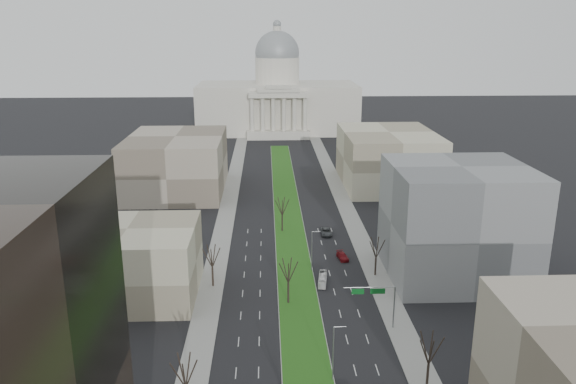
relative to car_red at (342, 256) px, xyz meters
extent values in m
plane|color=black|center=(-11.34, 18.90, -0.71)|extent=(600.00, 600.00, 0.00)
cube|color=#999993|center=(-11.34, 17.90, -0.63)|extent=(8.00, 222.00, 0.15)
cube|color=#1A4B14|center=(-11.34, 17.90, -0.54)|extent=(7.70, 221.70, 0.06)
cube|color=gray|center=(-28.84, -6.10, -0.63)|extent=(5.00, 330.00, 0.15)
cube|color=gray|center=(6.16, -6.10, -0.63)|extent=(5.00, 330.00, 0.15)
cube|color=beige|center=(-11.34, 168.90, 11.29)|extent=(80.00, 40.00, 24.00)
cube|color=beige|center=(-11.34, 145.90, 1.29)|extent=(30.00, 6.00, 4.00)
cube|color=beige|center=(-11.34, 145.90, 20.29)|extent=(28.00, 5.00, 2.50)
cube|color=beige|center=(-11.34, 145.90, 22.29)|extent=(20.00, 5.00, 1.80)
cube|color=beige|center=(-11.34, 145.90, 23.89)|extent=(12.00, 5.00, 1.60)
cylinder|color=beige|center=(-11.34, 168.90, 29.29)|extent=(22.00, 22.00, 14.00)
sphere|color=gray|center=(-11.34, 168.90, 38.29)|extent=(22.00, 22.00, 22.00)
cylinder|color=beige|center=(-11.34, 168.90, 49.29)|extent=(4.00, 4.00, 4.00)
sphere|color=gray|center=(-11.34, 168.90, 52.29)|extent=(4.00, 4.00, 4.00)
cylinder|color=beige|center=(-23.84, 145.90, 11.29)|extent=(2.00, 2.00, 16.00)
cylinder|color=beige|center=(-18.84, 145.90, 11.29)|extent=(2.00, 2.00, 16.00)
cylinder|color=beige|center=(-13.84, 145.90, 11.29)|extent=(2.00, 2.00, 16.00)
cylinder|color=beige|center=(-8.84, 145.90, 11.29)|extent=(2.00, 2.00, 16.00)
cylinder|color=beige|center=(-3.84, 145.90, 11.29)|extent=(2.00, 2.00, 16.00)
cylinder|color=beige|center=(1.16, 145.90, 11.29)|extent=(2.00, 2.00, 16.00)
cube|color=gray|center=(-44.34, -16.10, 6.29)|extent=(26.00, 22.00, 14.00)
cube|color=slate|center=(22.66, -9.10, 11.29)|extent=(28.00, 26.00, 24.00)
cube|color=#7A6E5E|center=(-46.34, 58.90, 8.29)|extent=(30.00, 40.00, 18.00)
cube|color=gray|center=(23.66, 63.90, 8.29)|extent=(30.00, 40.00, 18.00)
cylinder|color=black|center=(-28.54, -13.10, 1.40)|extent=(0.40, 0.40, 4.22)
cylinder|color=black|center=(5.86, -49.10, 1.50)|extent=(0.40, 0.40, 4.42)
cylinder|color=black|center=(5.86, -9.10, 1.31)|extent=(0.40, 0.40, 4.03)
cylinder|color=black|center=(-13.34, -21.10, 1.45)|extent=(0.40, 0.40, 4.32)
cylinder|color=black|center=(-13.34, 18.90, 1.45)|extent=(0.40, 0.40, 4.32)
cylinder|color=gray|center=(-7.64, -46.10, 3.79)|extent=(0.20, 0.20, 9.00)
cylinder|color=gray|center=(-6.74, -46.10, 8.39)|extent=(1.80, 0.12, 0.12)
cylinder|color=gray|center=(-7.64, -6.10, 3.79)|extent=(0.20, 0.20, 9.00)
cylinder|color=gray|center=(-6.74, -6.10, 8.39)|extent=(1.80, 0.12, 0.12)
cylinder|color=gray|center=(4.86, -31.10, 3.29)|extent=(0.24, 0.24, 8.00)
cylinder|color=gray|center=(0.36, -31.10, 7.29)|extent=(9.00, 0.18, 0.18)
cube|color=#0C591E|center=(1.86, -31.02, 6.49)|extent=(2.60, 0.08, 1.00)
cube|color=#0C591E|center=(-1.64, -31.02, 6.49)|extent=(2.20, 0.08, 1.00)
imported|color=maroon|center=(0.00, 0.00, 0.00)|extent=(2.73, 5.13, 1.41)
imported|color=#45494C|center=(-2.06, 15.97, 0.07)|extent=(2.61, 5.60, 1.55)
imported|color=white|center=(-5.84, -12.55, 0.23)|extent=(2.53, 6.88, 1.87)
camera|label=1|loc=(-17.24, -119.06, 50.50)|focal=35.00mm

